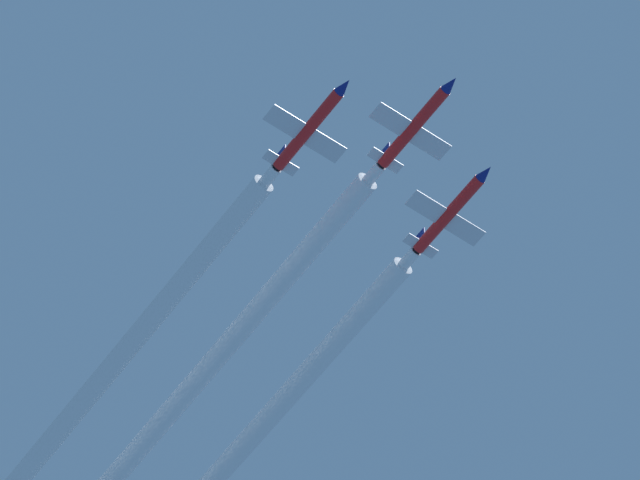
% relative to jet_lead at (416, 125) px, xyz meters
% --- Properties ---
extents(jet_lead, '(8.90, 12.96, 3.12)m').
position_rel_jet_lead_xyz_m(jet_lead, '(0.00, 0.00, 0.00)').
color(jet_lead, red).
extents(jet_left_wingman, '(8.90, 12.96, 3.12)m').
position_rel_jet_lead_xyz_m(jet_left_wingman, '(-8.59, -5.58, -1.43)').
color(jet_left_wingman, red).
extents(jet_right_wingman, '(8.90, 12.96, 3.12)m').
position_rel_jet_lead_xyz_m(jet_right_wingman, '(9.00, -5.68, -1.48)').
color(jet_right_wingman, red).
extents(smoke_trail_lead, '(2.35, 59.58, 2.35)m').
position_rel_jet_lead_xyz_m(smoke_trail_lead, '(-0.00, -35.69, -0.03)').
color(smoke_trail_lead, white).
extents(smoke_trail_left_wingman, '(2.35, 58.46, 2.35)m').
position_rel_jet_lead_xyz_m(smoke_trail_left_wingman, '(-8.59, -40.71, -1.46)').
color(smoke_trail_left_wingman, white).
extents(smoke_trail_right_wingman, '(2.35, 57.39, 2.35)m').
position_rel_jet_lead_xyz_m(smoke_trail_right_wingman, '(9.00, -40.27, -1.51)').
color(smoke_trail_right_wingman, white).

